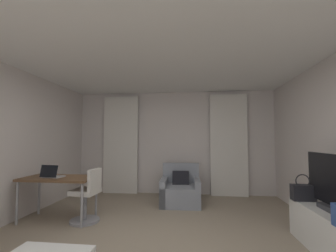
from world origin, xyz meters
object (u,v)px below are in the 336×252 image
at_px(tv_flatscreen, 332,184).
at_px(armchair, 181,191).
at_px(desk, 59,181).
at_px(laptop, 52,175).
at_px(handbag_primary, 303,192).
at_px(desk_chair, 87,198).

bearing_deg(tv_flatscreen, armchair, 135.32).
xyz_separation_m(desk, tv_flatscreen, (3.97, -0.70, 0.18)).
bearing_deg(desk, tv_flatscreen, -10.03).
height_order(laptop, handbag_primary, laptop).
distance_m(desk, laptop, 0.16).
xyz_separation_m(desk_chair, laptop, (-0.61, -0.05, 0.38)).
bearing_deg(desk, armchair, 31.15).
height_order(desk, desk_chair, desk_chair).
relative_size(armchair, handbag_primary, 2.34).
distance_m(desk, handbag_primary, 3.84).
height_order(desk_chair, laptop, laptop).
distance_m(desk, desk_chair, 0.59).
relative_size(desk, handbag_primary, 3.28).
relative_size(desk, tv_flatscreen, 1.20).
bearing_deg(armchair, handbag_primary, -39.11).
xyz_separation_m(laptop, tv_flatscreen, (4.06, -0.63, 0.06)).
xyz_separation_m(desk_chair, handbag_primary, (3.31, -0.24, 0.24)).
distance_m(armchair, handbag_primary, 2.36).
bearing_deg(tv_flatscreen, laptop, 171.12).
bearing_deg(laptop, desk, 36.25).
height_order(desk, laptop, laptop).
xyz_separation_m(tv_flatscreen, handbag_primary, (-0.13, 0.45, -0.20)).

